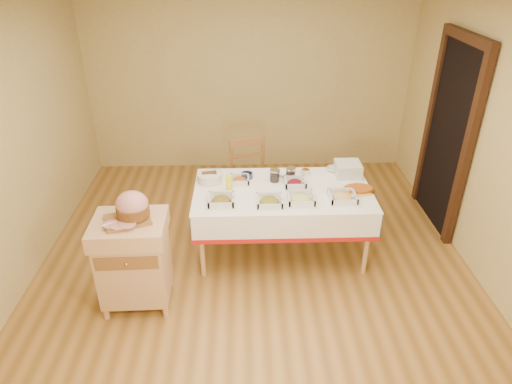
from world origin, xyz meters
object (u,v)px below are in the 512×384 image
(mustard_bottle, at_px, (229,182))
(plate_stack, at_px, (348,169))
(dining_table, at_px, (282,203))
(dining_chair, at_px, (251,181))
(bread_basket, at_px, (209,178))
(brass_platter, at_px, (359,189))
(butcher_cart, at_px, (134,257))
(preserve_jar_right, at_px, (291,174))
(ham_on_board, at_px, (132,208))
(preserve_jar_left, at_px, (275,176))

(mustard_bottle, relative_size, plate_stack, 0.69)
(dining_table, bearing_deg, dining_chair, 114.90)
(bread_basket, distance_m, brass_platter, 1.56)
(plate_stack, bearing_deg, butcher_cart, -153.10)
(dining_table, xyz_separation_m, mustard_bottle, (-0.55, 0.03, 0.24))
(preserve_jar_right, bearing_deg, butcher_cart, -146.37)
(bread_basket, bearing_deg, ham_on_board, -122.41)
(dining_table, height_order, bread_basket, bread_basket)
(mustard_bottle, bearing_deg, dining_table, -3.20)
(bread_basket, bearing_deg, dining_table, -14.40)
(preserve_jar_right, bearing_deg, mustard_bottle, -163.87)
(ham_on_board, bearing_deg, plate_stack, 26.66)
(dining_chair, height_order, ham_on_board, ham_on_board)
(preserve_jar_right, bearing_deg, plate_stack, 7.49)
(butcher_cart, height_order, dining_chair, dining_chair)
(dining_chair, distance_m, preserve_jar_right, 0.70)
(plate_stack, height_order, brass_platter, plate_stack)
(dining_chair, xyz_separation_m, mustard_bottle, (-0.23, -0.65, 0.33))
(dining_chair, distance_m, plate_stack, 1.16)
(butcher_cart, height_order, preserve_jar_right, butcher_cart)
(preserve_jar_left, relative_size, brass_platter, 0.42)
(dining_table, bearing_deg, butcher_cart, -150.88)
(plate_stack, bearing_deg, ham_on_board, -153.34)
(dining_table, relative_size, butcher_cart, 2.03)
(butcher_cart, xyz_separation_m, plate_stack, (2.13, 1.08, 0.32))
(dining_table, xyz_separation_m, preserve_jar_right, (0.10, 0.22, 0.22))
(preserve_jar_right, bearing_deg, ham_on_board, -146.50)
(plate_stack, xyz_separation_m, brass_platter, (0.04, -0.36, -0.05))
(dining_chair, bearing_deg, ham_on_board, -126.04)
(mustard_bottle, bearing_deg, plate_stack, 11.96)
(ham_on_board, distance_m, brass_platter, 2.25)
(butcher_cart, relative_size, bread_basket, 3.49)
(dining_table, bearing_deg, plate_stack, 22.43)
(dining_table, relative_size, brass_platter, 5.61)
(butcher_cart, distance_m, preserve_jar_left, 1.67)
(ham_on_board, xyz_separation_m, bread_basket, (0.60, 0.94, -0.20))
(ham_on_board, xyz_separation_m, preserve_jar_right, (1.46, 0.97, -0.19))
(ham_on_board, relative_size, brass_platter, 1.21)
(bread_basket, relative_size, brass_platter, 0.79)
(preserve_jar_right, height_order, bread_basket, preserve_jar_right)
(dining_chair, relative_size, brass_platter, 3.05)
(mustard_bottle, bearing_deg, bread_basket, 141.88)
(brass_platter, bearing_deg, preserve_jar_right, 157.42)
(ham_on_board, xyz_separation_m, mustard_bottle, (0.81, 0.78, -0.17))
(preserve_jar_left, xyz_separation_m, brass_platter, (0.85, -0.24, -0.04))
(mustard_bottle, bearing_deg, brass_platter, -3.91)
(preserve_jar_right, relative_size, mustard_bottle, 0.73)
(ham_on_board, xyz_separation_m, plate_stack, (2.09, 1.05, -0.18))
(dining_table, relative_size, preserve_jar_left, 13.45)
(butcher_cart, xyz_separation_m, preserve_jar_left, (1.33, 0.96, 0.31))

